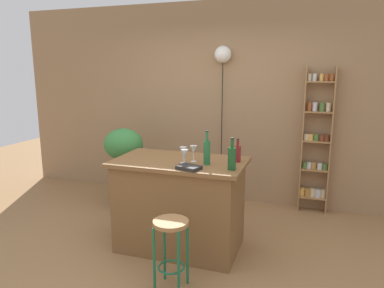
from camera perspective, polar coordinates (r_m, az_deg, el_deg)
ground at (r=3.75m, az=-3.59°, el=-18.01°), size 12.00×12.00×0.00m
back_wall at (r=5.14m, az=4.50°, el=6.52°), size 6.40×0.10×2.80m
kitchen_counter at (r=3.80m, az=-1.95°, el=-9.57°), size 1.35×0.78×0.96m
bar_stool at (r=3.12m, az=-3.38°, el=-14.96°), size 0.30×0.30×0.63m
spice_shelf at (r=4.91m, az=19.23°, el=0.04°), size 0.37×0.14×1.91m
plant_stool at (r=5.08m, az=-10.60°, el=-7.86°), size 0.32×0.32×0.35m
potted_plant at (r=4.90m, az=-10.88°, el=-0.57°), size 0.54×0.48×0.74m
bottle_vinegar at (r=3.60m, az=7.32°, el=-1.48°), size 0.06×0.06×0.24m
bottle_spirits_clear at (r=3.46m, az=2.40°, el=-1.23°), size 0.07×0.07×0.34m
bottle_wine_red at (r=3.30m, az=6.40°, el=-2.19°), size 0.08×0.08×0.30m
wine_glass_left at (r=3.52m, az=-1.41°, el=-1.21°), size 0.07×0.07×0.16m
wine_glass_center at (r=3.40m, az=-1.19°, el=-1.67°), size 0.07×0.07×0.16m
wine_glass_right at (r=3.57m, az=0.24°, el=-1.00°), size 0.07×0.07×0.16m
cookbook at (r=3.32m, az=-0.48°, el=-3.78°), size 0.25×0.21×0.03m
pendant_globe_light at (r=5.00m, az=4.97°, el=13.83°), size 0.23×0.23×2.19m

